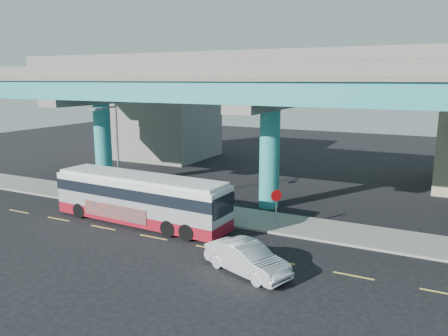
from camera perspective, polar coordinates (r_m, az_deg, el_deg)
The scene contains 10 objects.
ground at distance 25.74m, azimuth -1.40°, elevation -10.23°, with size 120.00×120.00×0.00m, color black.
sidewalk at distance 30.39m, azimuth 3.47°, elevation -6.63°, with size 70.00×4.00×0.15m, color gray.
lane_markings at distance 25.49m, azimuth -1.72°, elevation -10.44°, with size 58.00×0.12×0.01m.
viaduct at distance 32.23m, azimuth 6.22°, elevation 10.76°, with size 52.00×12.40×11.70m.
building_concrete at distance 55.08m, azimuth -8.25°, elevation 6.18°, with size 12.00×10.00×9.00m, color gray.
transit_bus at distance 29.73m, azimuth -10.86°, elevation -3.76°, with size 12.96×3.41×3.29m.
sedan at distance 22.24m, azimuth 3.01°, elevation -11.70°, with size 4.99×3.19×1.55m, color #BABAC0.
parked_car at distance 35.93m, azimuth -13.27°, elevation -2.84°, with size 4.12×2.32×1.32m, color #2A2A2F.
street_lamp at distance 32.81m, azimuth -14.41°, elevation 3.42°, with size 0.50×2.49×7.63m.
stop_sign at distance 27.85m, azimuth 6.84°, elevation -4.24°, with size 0.55×0.59×2.58m.
Camera 1 is at (11.18, -21.12, 9.55)m, focal length 35.00 mm.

